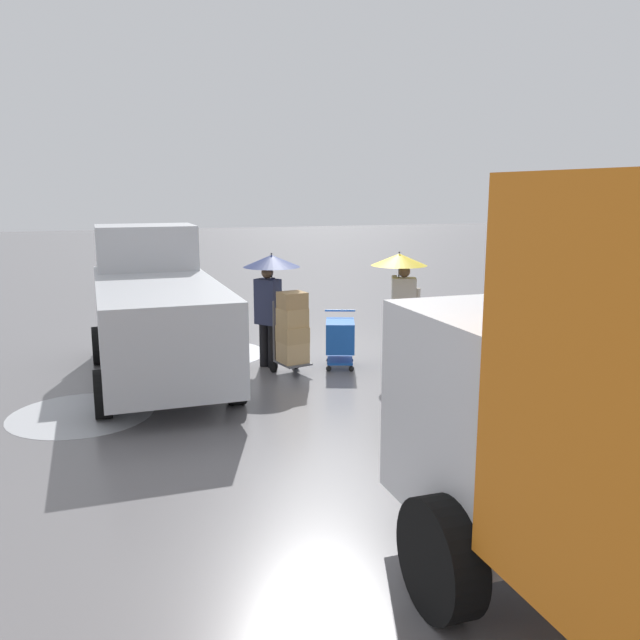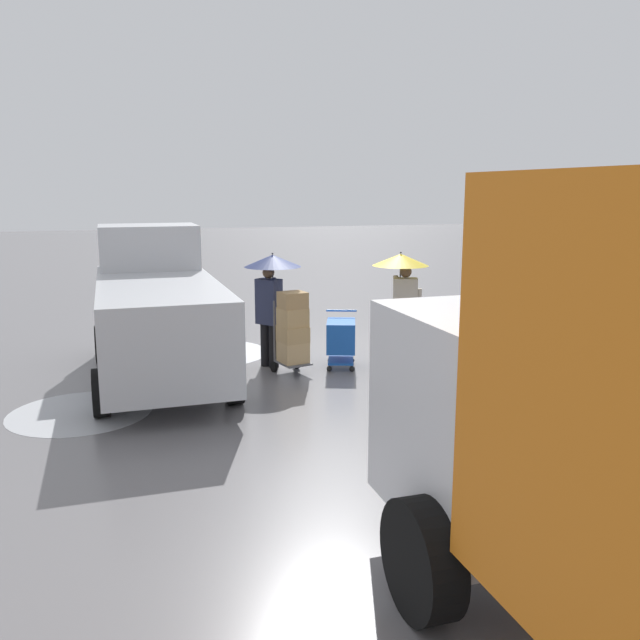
{
  "view_description": "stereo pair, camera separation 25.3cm",
  "coord_description": "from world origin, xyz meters",
  "px_view_note": "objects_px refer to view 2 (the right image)",
  "views": [
    {
      "loc": [
        4.2,
        12.3,
        3.28
      ],
      "look_at": [
        0.7,
        1.59,
        1.05
      ],
      "focal_mm": 37.21,
      "sensor_mm": 36.0,
      "label": 1
    },
    {
      "loc": [
        3.96,
        12.38,
        3.28
      ],
      "look_at": [
        0.7,
        1.59,
        1.05
      ],
      "focal_mm": 37.21,
      "sensor_mm": 36.0,
      "label": 2
    }
  ],
  "objects_px": {
    "shopping_cart_vendor": "(341,338)",
    "pedestrian_black_side": "(402,282)",
    "cargo_van_parked_right": "(158,312)",
    "hand_dolly_boxes": "(293,330)",
    "pedestrian_pink_side": "(271,283)"
  },
  "relations": [
    {
      "from": "shopping_cart_vendor",
      "to": "pedestrian_black_side",
      "type": "relative_size",
      "value": 0.47
    },
    {
      "from": "cargo_van_parked_right",
      "to": "pedestrian_black_side",
      "type": "xyz_separation_m",
      "value": [
        -4.42,
        0.47,
        0.41
      ]
    },
    {
      "from": "cargo_van_parked_right",
      "to": "pedestrian_black_side",
      "type": "bearing_deg",
      "value": 173.97
    },
    {
      "from": "shopping_cart_vendor",
      "to": "cargo_van_parked_right",
      "type": "bearing_deg",
      "value": -5.42
    },
    {
      "from": "hand_dolly_boxes",
      "to": "pedestrian_black_side",
      "type": "distance_m",
      "value": 2.26
    },
    {
      "from": "cargo_van_parked_right",
      "to": "shopping_cart_vendor",
      "type": "bearing_deg",
      "value": 174.58
    },
    {
      "from": "pedestrian_pink_side",
      "to": "pedestrian_black_side",
      "type": "xyz_separation_m",
      "value": [
        -2.37,
        0.55,
        0.0
      ]
    },
    {
      "from": "cargo_van_parked_right",
      "to": "pedestrian_black_side",
      "type": "relative_size",
      "value": 2.5
    },
    {
      "from": "shopping_cart_vendor",
      "to": "pedestrian_black_side",
      "type": "bearing_deg",
      "value": 172.25
    },
    {
      "from": "shopping_cart_vendor",
      "to": "pedestrian_pink_side",
      "type": "xyz_separation_m",
      "value": [
        1.23,
        -0.39,
        1.02
      ]
    },
    {
      "from": "pedestrian_pink_side",
      "to": "cargo_van_parked_right",
      "type": "bearing_deg",
      "value": 2.31
    },
    {
      "from": "cargo_van_parked_right",
      "to": "hand_dolly_boxes",
      "type": "relative_size",
      "value": 3.59
    },
    {
      "from": "pedestrian_pink_side",
      "to": "pedestrian_black_side",
      "type": "distance_m",
      "value": 2.44
    },
    {
      "from": "shopping_cart_vendor",
      "to": "pedestrian_black_side",
      "type": "distance_m",
      "value": 1.54
    },
    {
      "from": "shopping_cart_vendor",
      "to": "hand_dolly_boxes",
      "type": "height_order",
      "value": "hand_dolly_boxes"
    }
  ]
}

